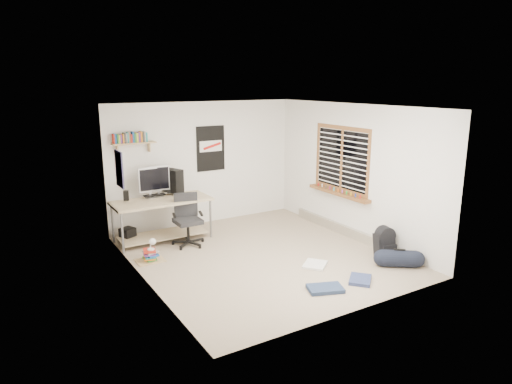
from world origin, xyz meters
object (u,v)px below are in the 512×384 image
duffel_bag (399,258)px  book_stack (150,252)px  desk (162,221)px  backpack (384,245)px  office_chair (188,219)px

duffel_bag → book_stack: duffel_bag is taller
desk → backpack: size_ratio=4.19×
office_chair → book_stack: (-0.85, -0.38, -0.34)m
duffel_bag → backpack: bearing=111.1°
desk → office_chair: (0.30, -0.50, 0.12)m
duffel_bag → book_stack: size_ratio=1.20×
backpack → duffel_bag: 0.45m
office_chair → desk: bearing=136.1°
duffel_bag → book_stack: bearing=-177.8°
desk → backpack: 3.99m
book_stack → backpack: bearing=-28.3°
office_chair → duffel_bag: size_ratio=1.74×
backpack → duffel_bag: size_ratio=0.79×
duffel_bag → office_chair: bearing=169.6°
book_stack → duffel_bag: bearing=-34.6°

